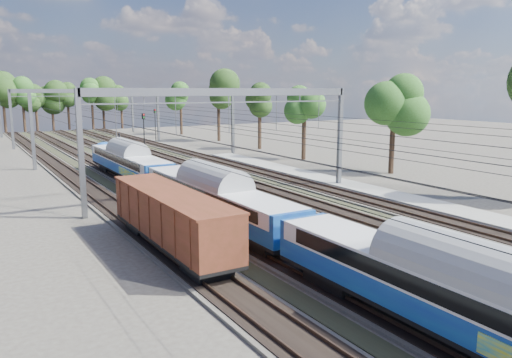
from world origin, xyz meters
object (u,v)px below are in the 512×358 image
emu_train (217,192)px  worker (120,138)px  signal_far (155,121)px  freight_boxcar (171,217)px  signal_near (144,131)px

emu_train → worker: 55.23m
emu_train → worker: bearing=80.6°
emu_train → signal_far: size_ratio=10.18×
emu_train → worker: size_ratio=32.99×
emu_train → freight_boxcar: size_ratio=4.49×
emu_train → freight_boxcar: emu_train is taller
freight_boxcar → worker: freight_boxcar is taller
worker → signal_near: signal_near is taller
signal_near → signal_far: size_ratio=1.06×
worker → signal_far: size_ratio=0.31×
signal_far → worker: bearing=157.0°
worker → signal_far: bearing=-92.8°
worker → freight_boxcar: bearing=167.0°
emu_train → signal_near: signal_near is taller
worker → signal_far: signal_far is taller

